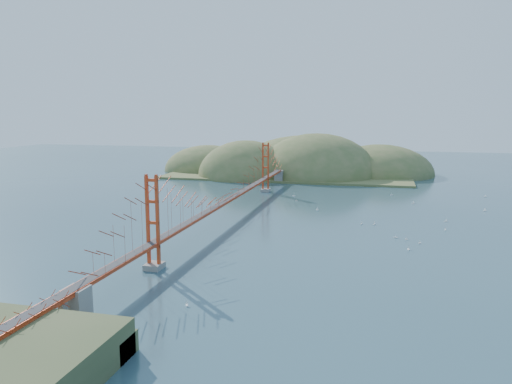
% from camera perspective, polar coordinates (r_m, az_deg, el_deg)
% --- Properties ---
extents(ground, '(320.00, 320.00, 0.00)m').
position_cam_1_polar(ground, '(90.11, -3.26, -2.98)').
color(ground, '#2D4D5B').
rests_on(ground, ground).
extents(bridge, '(2.20, 94.40, 12.00)m').
position_cam_1_polar(bridge, '(89.05, -3.27, 1.45)').
color(bridge, gray).
rests_on(bridge, ground).
extents(approach_viaduct, '(1.40, 12.00, 3.38)m').
position_cam_1_polar(approach_viaduct, '(44.84, -24.20, -13.41)').
color(approach_viaduct, '#AC3013').
rests_on(approach_viaduct, ground).
extents(promontory, '(9.00, 6.00, 0.24)m').
position_cam_1_polar(promontory, '(48.25, -21.42, -14.71)').
color(promontory, '#59544C').
rests_on(promontory, ground).
extents(fort, '(3.70, 2.30, 1.75)m').
position_cam_1_polar(fort, '(48.34, -20.56, -13.91)').
color(fort, brown).
rests_on(fort, ground).
extents(far_headlands, '(84.00, 58.00, 25.00)m').
position_cam_1_polar(far_headlands, '(155.57, 5.12, 2.24)').
color(far_headlands, olive).
rests_on(far_headlands, ground).
extents(sailboat_1, '(0.53, 0.53, 0.55)m').
position_cam_1_polar(sailboat_1, '(78.49, 16.81, -5.14)').
color(sailboat_1, white).
rests_on(sailboat_1, ground).
extents(sailboat_17, '(0.62, 0.55, 0.70)m').
position_cam_1_polar(sailboat_17, '(108.56, 17.57, -1.20)').
color(sailboat_17, white).
rests_on(sailboat_17, ground).
extents(sailboat_13, '(0.56, 0.56, 0.58)m').
position_cam_1_polar(sailboat_13, '(76.87, 18.21, -5.52)').
color(sailboat_13, white).
rests_on(sailboat_13, ground).
extents(sailboat_16, '(0.69, 0.69, 0.72)m').
position_cam_1_polar(sailboat_16, '(97.57, 7.03, -1.98)').
color(sailboat_16, white).
rests_on(sailboat_16, ground).
extents(sailboat_9, '(0.45, 0.54, 0.62)m').
position_cam_1_polar(sailboat_9, '(86.51, 20.83, -4.02)').
color(sailboat_9, white).
rests_on(sailboat_9, ground).
extents(sailboat_6, '(0.60, 0.61, 0.68)m').
position_cam_1_polar(sailboat_6, '(73.00, 17.04, -6.23)').
color(sailboat_6, white).
rests_on(sailboat_6, ground).
extents(sailboat_7, '(0.54, 0.44, 0.63)m').
position_cam_1_polar(sailboat_7, '(117.73, 15.23, -0.29)').
color(sailboat_7, white).
rests_on(sailboat_7, ground).
extents(sailboat_10, '(0.58, 0.58, 0.63)m').
position_cam_1_polar(sailboat_10, '(51.27, -7.91, -12.64)').
color(sailboat_10, white).
rests_on(sailboat_10, ground).
extents(sailboat_4, '(0.65, 0.65, 0.68)m').
position_cam_1_polar(sailboat_4, '(87.07, 13.37, -3.56)').
color(sailboat_4, white).
rests_on(sailboat_4, ground).
extents(sailboat_0, '(0.55, 0.55, 0.62)m').
position_cam_1_polar(sailboat_0, '(86.95, 11.98, -3.53)').
color(sailboat_0, white).
rests_on(sailboat_0, ground).
extents(sailboat_8, '(0.54, 0.47, 0.62)m').
position_cam_1_polar(sailboat_8, '(93.05, 20.89, -3.11)').
color(sailboat_8, white).
rests_on(sailboat_8, ground).
extents(sailboat_2, '(0.62, 0.56, 0.70)m').
position_cam_1_polar(sailboat_2, '(79.09, 15.68, -4.97)').
color(sailboat_2, white).
rests_on(sailboat_2, ground).
extents(sailboat_3, '(0.49, 0.46, 0.55)m').
position_cam_1_polar(sailboat_3, '(106.77, 4.64, -0.97)').
color(sailboat_3, white).
rests_on(sailboat_3, ground).
extents(sailboat_12, '(0.64, 0.52, 0.75)m').
position_cam_1_polar(sailboat_12, '(112.78, 4.36, -0.39)').
color(sailboat_12, white).
rests_on(sailboat_12, ground).
extents(sailboat_extra_0, '(0.60, 0.50, 0.69)m').
position_cam_1_polar(sailboat_extra_0, '(122.57, 24.74, -0.45)').
color(sailboat_extra_0, white).
rests_on(sailboat_extra_0, ground).
extents(sailboat_extra_1, '(0.64, 0.64, 0.72)m').
position_cam_1_polar(sailboat_extra_1, '(105.56, 24.69, -1.92)').
color(sailboat_extra_1, white).
rests_on(sailboat_extra_1, ground).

